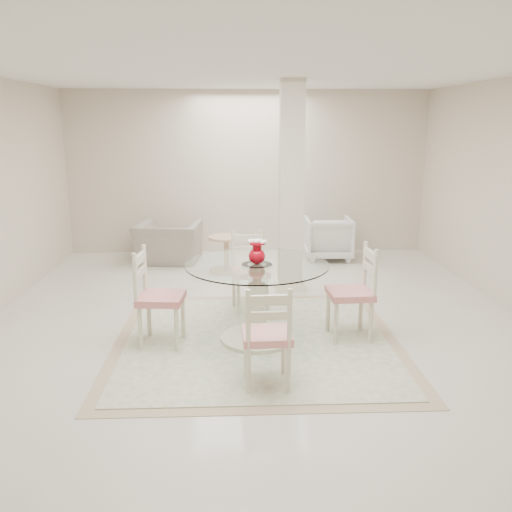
{
  "coord_description": "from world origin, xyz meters",
  "views": [
    {
      "loc": [
        -0.25,
        -5.64,
        2.18
      ],
      "look_at": [
        -0.02,
        -0.27,
        0.85
      ],
      "focal_mm": 38.0,
      "sensor_mm": 36.0,
      "label": 1
    }
  ],
  "objects_px": {
    "dining_chair_west": "(154,290)",
    "armchair_white": "(328,238)",
    "dining_chair_south": "(267,330)",
    "red_vase": "(257,252)",
    "dining_table": "(257,303)",
    "dining_chair_north": "(249,265)",
    "column": "(291,188)",
    "side_table": "(227,256)",
    "dining_chair_east": "(357,285)",
    "recliner_taupe": "(169,243)"
  },
  "relations": [
    {
      "from": "dining_table",
      "to": "recliner_taupe",
      "type": "xyz_separation_m",
      "value": [
        -1.26,
        3.28,
        -0.1
      ]
    },
    {
      "from": "red_vase",
      "to": "side_table",
      "type": "relative_size",
      "value": 0.46
    },
    {
      "from": "red_vase",
      "to": "dining_chair_south",
      "type": "bearing_deg",
      "value": -87.65
    },
    {
      "from": "dining_chair_east",
      "to": "dining_chair_south",
      "type": "relative_size",
      "value": 1.08
    },
    {
      "from": "dining_chair_south",
      "to": "armchair_white",
      "type": "distance_m",
      "value": 4.59
    },
    {
      "from": "dining_chair_east",
      "to": "red_vase",
      "type": "bearing_deg",
      "value": -90.64
    },
    {
      "from": "dining_chair_north",
      "to": "armchair_white",
      "type": "bearing_deg",
      "value": 50.91
    },
    {
      "from": "dining_chair_north",
      "to": "dining_chair_west",
      "type": "bearing_deg",
      "value": -142.04
    },
    {
      "from": "dining_chair_west",
      "to": "dining_table",
      "type": "bearing_deg",
      "value": -82.86
    },
    {
      "from": "column",
      "to": "dining_chair_west",
      "type": "relative_size",
      "value": 2.48
    },
    {
      "from": "dining_chair_west",
      "to": "side_table",
      "type": "relative_size",
      "value": 1.99
    },
    {
      "from": "column",
      "to": "recliner_taupe",
      "type": "distance_m",
      "value": 2.55
    },
    {
      "from": "column",
      "to": "dining_chair_south",
      "type": "distance_m",
      "value": 2.95
    },
    {
      "from": "column",
      "to": "dining_table",
      "type": "relative_size",
      "value": 1.9
    },
    {
      "from": "dining_chair_east",
      "to": "dining_chair_north",
      "type": "height_order",
      "value": "dining_chair_east"
    },
    {
      "from": "dining_chair_north",
      "to": "armchair_white",
      "type": "xyz_separation_m",
      "value": [
        1.36,
        2.38,
        -0.2
      ]
    },
    {
      "from": "dining_chair_south",
      "to": "recliner_taupe",
      "type": "bearing_deg",
      "value": -74.89
    },
    {
      "from": "red_vase",
      "to": "side_table",
      "type": "distance_m",
      "value": 2.74
    },
    {
      "from": "red_vase",
      "to": "dining_chair_west",
      "type": "xyz_separation_m",
      "value": [
        -1.02,
        -0.04,
        -0.37
      ]
    },
    {
      "from": "recliner_taupe",
      "to": "dining_chair_north",
      "type": "bearing_deg",
      "value": 124.73
    },
    {
      "from": "dining_chair_south",
      "to": "side_table",
      "type": "bearing_deg",
      "value": -85.88
    },
    {
      "from": "dining_table",
      "to": "red_vase",
      "type": "height_order",
      "value": "red_vase"
    },
    {
      "from": "recliner_taupe",
      "to": "red_vase",
      "type": "bearing_deg",
      "value": 117.69
    },
    {
      "from": "armchair_white",
      "to": "recliner_taupe",
      "type": "bearing_deg",
      "value": 3.99
    },
    {
      "from": "dining_table",
      "to": "dining_chair_west",
      "type": "xyz_separation_m",
      "value": [
        -1.02,
        -0.03,
        0.16
      ]
    },
    {
      "from": "armchair_white",
      "to": "side_table",
      "type": "height_order",
      "value": "armchair_white"
    },
    {
      "from": "dining_table",
      "to": "armchair_white",
      "type": "xyz_separation_m",
      "value": [
        1.31,
        3.4,
        -0.07
      ]
    },
    {
      "from": "side_table",
      "to": "dining_table",
      "type": "bearing_deg",
      "value": -82.79
    },
    {
      "from": "dining_chair_south",
      "to": "recliner_taupe",
      "type": "height_order",
      "value": "dining_chair_south"
    },
    {
      "from": "recliner_taupe",
      "to": "dining_chair_east",
      "type": "bearing_deg",
      "value": 131.8
    },
    {
      "from": "dining_chair_east",
      "to": "column",
      "type": "bearing_deg",
      "value": -166.81
    },
    {
      "from": "dining_table",
      "to": "side_table",
      "type": "distance_m",
      "value": 2.66
    },
    {
      "from": "dining_chair_west",
      "to": "armchair_white",
      "type": "xyz_separation_m",
      "value": [
        2.33,
        3.43,
        -0.23
      ]
    },
    {
      "from": "dining_chair_east",
      "to": "recliner_taupe",
      "type": "relative_size",
      "value": 1.1
    },
    {
      "from": "dining_chair_north",
      "to": "column",
      "type": "bearing_deg",
      "value": 43.76
    },
    {
      "from": "red_vase",
      "to": "dining_chair_north",
      "type": "xyz_separation_m",
      "value": [
        -0.05,
        1.01,
        -0.4
      ]
    },
    {
      "from": "dining_chair_west",
      "to": "dining_chair_south",
      "type": "distance_m",
      "value": 1.45
    },
    {
      "from": "dining_table",
      "to": "dining_chair_east",
      "type": "xyz_separation_m",
      "value": [
        1.02,
        0.04,
        0.15
      ]
    },
    {
      "from": "dining_chair_west",
      "to": "dining_chair_south",
      "type": "bearing_deg",
      "value": -127.48
    },
    {
      "from": "dining_chair_east",
      "to": "dining_chair_west",
      "type": "distance_m",
      "value": 2.04
    },
    {
      "from": "dining_table",
      "to": "armchair_white",
      "type": "height_order",
      "value": "dining_table"
    },
    {
      "from": "red_vase",
      "to": "armchair_white",
      "type": "distance_m",
      "value": 3.69
    },
    {
      "from": "dining_table",
      "to": "dining_chair_north",
      "type": "xyz_separation_m",
      "value": [
        -0.05,
        1.01,
        0.12
      ]
    },
    {
      "from": "red_vase",
      "to": "dining_chair_west",
      "type": "bearing_deg",
      "value": -177.95
    },
    {
      "from": "column",
      "to": "dining_chair_north",
      "type": "bearing_deg",
      "value": -126.93
    },
    {
      "from": "dining_chair_west",
      "to": "armchair_white",
      "type": "bearing_deg",
      "value": -28.96
    },
    {
      "from": "red_vase",
      "to": "dining_chair_south",
      "type": "height_order",
      "value": "red_vase"
    },
    {
      "from": "dining_table",
      "to": "recliner_taupe",
      "type": "distance_m",
      "value": 3.52
    },
    {
      "from": "dining_table",
      "to": "recliner_taupe",
      "type": "bearing_deg",
      "value": 111.0
    },
    {
      "from": "dining_chair_west",
      "to": "armchair_white",
      "type": "relative_size",
      "value": 1.44
    }
  ]
}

